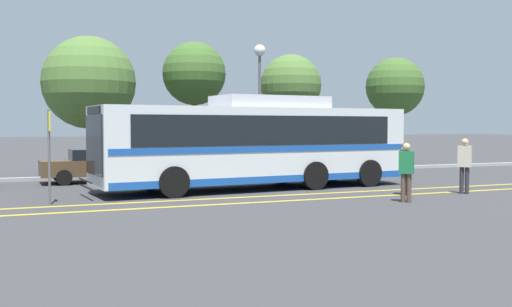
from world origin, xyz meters
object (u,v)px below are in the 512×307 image
Objects in this scene: pedestrian_0 at (405,165)px; bus_stop_sign at (49,145)px; parked_car_3 at (340,159)px; tree_2 at (89,83)px; parked_car_2 at (234,161)px; pedestrian_2 at (406,169)px; tree_1 at (395,87)px; transit_bus at (256,142)px; street_lamp at (260,75)px; parked_car_1 at (96,165)px; tree_0 at (194,74)px; tree_3 at (291,85)px; pedestrian_1 at (465,162)px.

bus_stop_sign reaches higher than pedestrian_0.
tree_2 is (-10.89, 3.43, 3.45)m from parked_car_3.
pedestrian_0 reaches higher than parked_car_2.
pedestrian_0 reaches higher than parked_car_3.
pedestrian_2 is 0.28× the size of tree_1.
pedestrian_2 reaches higher than parked_car_2.
street_lamp reaches higher than transit_bus.
street_lamp reaches higher than bus_stop_sign.
transit_bus is 8.51m from street_lamp.
tree_1 is (11.42, 4.29, 3.77)m from parked_car_2.
parked_car_2 reaches higher than parked_car_1.
parked_car_2 is 5.16m from parked_car_3.
transit_bus is 8.72m from tree_0.
bus_stop_sign is at bearing -19.61° from parked_car_1.
street_lamp reaches higher than parked_car_3.
tree_0 is at bearing -168.70° from tree_3.
tree_2 is at bearing -116.65° from parked_car_2.
tree_0 reaches higher than bus_stop_sign.
bus_stop_sign is (-2.13, -6.40, 1.01)m from parked_car_1.
parked_car_2 is at bearing -90.98° from parked_car_3.
parked_car_2 is at bearing -131.68° from street_lamp.
pedestrian_2 is at bearing -124.34° from tree_1.
parked_car_3 is 2.18× the size of pedestrian_1.
transit_bus reaches higher than bus_stop_sign.
tree_1 is at bearing -58.73° from transit_bus.
pedestrian_1 is 13.78m from tree_3.
pedestrian_2 is at bearing -17.83° from parked_car_3.
pedestrian_0 is at bearing -137.19° from pedestrian_1.
parked_car_1 is at bearing -89.41° from parked_car_3.
bus_stop_sign is 0.44× the size of tree_1.
transit_bus is 6.78× the size of pedestrian_2.
tree_1 is at bearing 116.64° from pedestrian_1.
tree_3 is at bearing 111.87° from parked_car_1.
parked_car_3 is 8.59m from tree_1.
parked_car_2 is 10.06m from pedestrian_2.
pedestrian_2 is (7.62, -9.88, 0.31)m from parked_car_1.
tree_3 is (12.96, 11.01, 2.72)m from bus_stop_sign.
parked_car_3 is 8.55m from pedestrian_1.
parked_car_3 reaches higher than parked_car_2.
parked_car_3 is 6.08m from tree_3.
parked_car_3 is (11.05, -0.22, 0.04)m from parked_car_1.
parked_car_3 is 11.92m from tree_2.
transit_bus is 5.26m from pedestrian_0.
pedestrian_1 reaches higher than pedestrian_2.
tree_1 is at bearing 14.46° from pedestrian_0.
parked_car_3 is at bearing -65.96° from pedestrian_2.
parked_car_3 is at bearing -44.26° from street_lamp.
bus_stop_sign is at bearing -103.43° from tree_2.
street_lamp is (-2.62, 11.34, 3.67)m from pedestrian_1.
transit_bus is at bearing 45.59° from parked_car_1.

